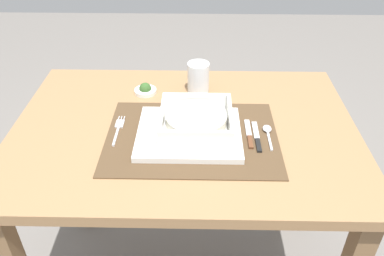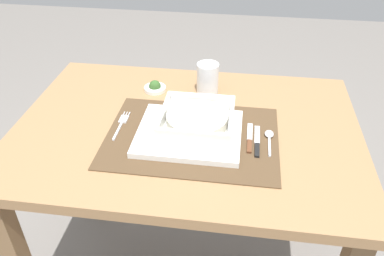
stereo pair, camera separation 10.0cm
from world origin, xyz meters
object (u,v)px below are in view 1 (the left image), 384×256
Objects in this scene: porridge_bowl at (196,121)px; condiment_saucer at (145,90)px; fork at (119,128)px; drinking_glass at (198,79)px; spoon at (268,131)px; bread_knife at (249,135)px; butter_knife at (257,138)px; dining_table at (185,157)px.

porridge_bowl reaches higher than condiment_saucer.
drinking_glass reaches higher than fork.
fork is at bearing -103.96° from condiment_saucer.
spoon is 0.83× the size of bread_knife.
spoon is 0.80× the size of butter_knife.
fork is 1.06× the size of bread_knife.
spoon reaches higher than butter_knife.
condiment_saucer reaches higher than dining_table.
bread_knife is at bearing -60.24° from drinking_glass.
butter_knife reaches higher than fork.
dining_table is 8.92× the size of spoon.
butter_knife is at bearing -17.03° from dining_table.
condiment_saucer is at bearing 127.40° from porridge_bowl.
dining_table is 0.25m from condiment_saucer.
condiment_saucer is (-0.17, -0.01, -0.03)m from drinking_glass.
condiment_saucer is (-0.30, 0.23, 0.00)m from bread_knife.
butter_knife is at bearing -28.99° from bread_knife.
porridge_bowl reaches higher than fork.
fork is at bearing 178.33° from bread_knife.
bread_knife reaches higher than dining_table.
porridge_bowl is at bearing 173.29° from butter_knife.
spoon reaches higher than bread_knife.
butter_knife is (0.16, -0.03, -0.03)m from porridge_bowl.
condiment_saucer is (-0.16, 0.21, -0.03)m from porridge_bowl.
dining_table is 0.21m from bread_knife.
condiment_saucer is at bearing 146.37° from spoon.
porridge_bowl is at bearing -91.02° from drinking_glass.
spoon is (0.23, -0.03, 0.12)m from dining_table.
dining_table is 0.16m from porridge_bowl.
bread_knife is at bearing -163.38° from spoon.
drinking_glass is (0.22, 0.21, 0.04)m from fork.
porridge_bowl reaches higher than butter_knife.
bread_knife is 1.32× the size of drinking_glass.
dining_table is at bearing 8.55° from fork.
dining_table is 0.26m from spoon.
condiment_saucer is at bearing 146.88° from butter_knife.
bread_knife is (0.17, -0.05, 0.12)m from dining_table.
dining_table is at bearing 169.74° from spoon.
drinking_glass is at bearing 4.02° from condiment_saucer.
fork is at bearing 177.16° from porridge_bowl.
porridge_bowl is at bearing -42.58° from dining_table.
dining_table is at bearing -100.74° from drinking_glass.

